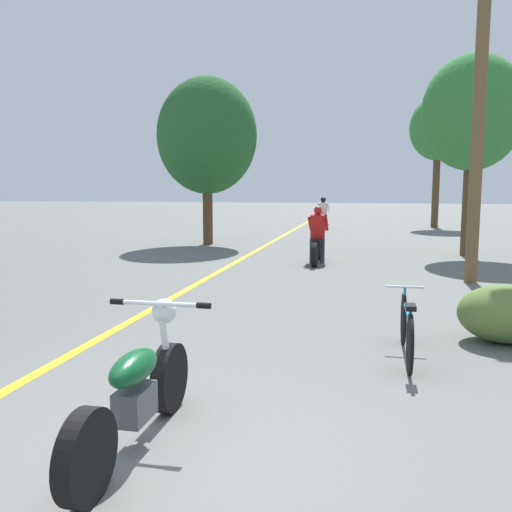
% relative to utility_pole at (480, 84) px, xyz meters
% --- Properties ---
extents(ground_plane, '(120.00, 120.00, 0.00)m').
position_rel_utility_pole_xyz_m(ground_plane, '(-3.52, -8.00, -3.79)').
color(ground_plane, '#60605E').
extents(lane_stripe_center, '(0.14, 48.00, 0.01)m').
position_rel_utility_pole_xyz_m(lane_stripe_center, '(-5.22, 4.27, -3.78)').
color(lane_stripe_center, yellow).
rests_on(lane_stripe_center, ground).
extents(utility_pole, '(1.10, 0.24, 7.39)m').
position_rel_utility_pole_xyz_m(utility_pole, '(0.00, 0.00, 0.00)').
color(utility_pole, brown).
rests_on(utility_pole, ground).
extents(roadside_tree_right_near, '(2.67, 2.40, 5.37)m').
position_rel_utility_pole_xyz_m(roadside_tree_right_near, '(0.64, 4.47, 0.01)').
color(roadside_tree_right_near, '#513A23').
rests_on(roadside_tree_right_near, ground).
extents(roadside_tree_right_far, '(2.55, 2.29, 5.99)m').
position_rel_utility_pole_xyz_m(roadside_tree_right_far, '(0.97, 15.15, 0.68)').
color(roadside_tree_right_far, '#513A23').
rests_on(roadside_tree_right_far, ground).
extents(roadside_tree_left, '(3.22, 2.90, 5.34)m').
position_rel_utility_pole_xyz_m(roadside_tree_left, '(-7.14, 5.76, -0.32)').
color(roadside_tree_left, '#513A23').
rests_on(roadside_tree_left, ground).
extents(roadside_bush, '(1.10, 0.88, 0.70)m').
position_rel_utility_pole_xyz_m(roadside_bush, '(-0.34, -4.29, -3.44)').
color(roadside_bush, '#5B7A38').
rests_on(roadside_bush, ground).
extents(motorcycle_foreground, '(0.83, 1.94, 0.98)m').
position_rel_utility_pole_xyz_m(motorcycle_foreground, '(-3.57, -7.68, -3.37)').
color(motorcycle_foreground, black).
rests_on(motorcycle_foreground, ground).
extents(motorcycle_rider_lead, '(0.50, 1.94, 1.40)m').
position_rel_utility_pole_xyz_m(motorcycle_rider_lead, '(-3.22, 2.13, -3.26)').
color(motorcycle_rider_lead, black).
rests_on(motorcycle_rider_lead, ground).
extents(motorcycle_rider_far, '(0.50, 2.00, 1.42)m').
position_rel_utility_pole_xyz_m(motorcycle_rider_far, '(-4.02, 13.00, -3.25)').
color(motorcycle_rider_far, black).
rests_on(motorcycle_rider_far, ground).
extents(bicycle_parked, '(0.44, 1.70, 0.71)m').
position_rel_utility_pole_xyz_m(bicycle_parked, '(-1.54, -5.16, -3.45)').
color(bicycle_parked, black).
rests_on(bicycle_parked, ground).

